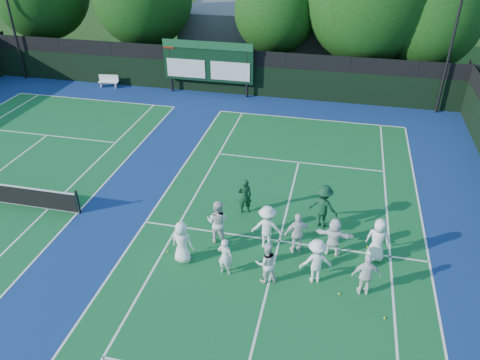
# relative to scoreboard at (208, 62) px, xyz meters

# --- Properties ---
(ground) EXTENTS (120.00, 120.00, 0.00)m
(ground) POSITION_rel_scoreboard_xyz_m (7.01, -15.59, -2.19)
(ground) COLOR #17330E
(ground) RESTS_ON ground
(court_apron) EXTENTS (34.00, 32.00, 0.01)m
(court_apron) POSITION_rel_scoreboard_xyz_m (1.01, -14.59, -2.19)
(court_apron) COLOR navy
(court_apron) RESTS_ON ground
(near_court) EXTENTS (11.05, 23.85, 0.01)m
(near_court) POSITION_rel_scoreboard_xyz_m (7.01, -14.59, -2.18)
(near_court) COLOR #125928
(near_court) RESTS_ON ground
(back_fence) EXTENTS (34.00, 0.08, 3.00)m
(back_fence) POSITION_rel_scoreboard_xyz_m (1.01, 0.41, -0.83)
(back_fence) COLOR black
(back_fence) RESTS_ON ground
(scoreboard) EXTENTS (6.00, 0.21, 3.55)m
(scoreboard) POSITION_rel_scoreboard_xyz_m (0.00, 0.00, 0.00)
(scoreboard) COLOR black
(scoreboard) RESTS_ON ground
(clubhouse) EXTENTS (18.00, 6.00, 4.00)m
(clubhouse) POSITION_rel_scoreboard_xyz_m (5.01, 8.41, -0.19)
(clubhouse) COLOR #5D5D62
(clubhouse) RESTS_ON ground
(light_pole_right) EXTENTS (1.20, 0.30, 10.12)m
(light_pole_right) POSITION_rel_scoreboard_xyz_m (14.51, 0.11, 4.11)
(light_pole_right) COLOR black
(light_pole_right) RESTS_ON ground
(bench) EXTENTS (1.40, 0.53, 0.86)m
(bench) POSITION_rel_scoreboard_xyz_m (-7.16, -0.22, -1.73)
(bench) COLOR white
(bench) RESTS_ON ground
(tree_b) EXTENTS (6.99, 6.99, 8.80)m
(tree_b) POSITION_rel_scoreboard_xyz_m (-5.66, 3.99, 2.93)
(tree_b) COLOR black
(tree_b) RESTS_ON ground
(tree_c) EXTENTS (5.65, 5.65, 7.55)m
(tree_c) POSITION_rel_scoreboard_xyz_m (3.90, 3.99, 2.38)
(tree_c) COLOR black
(tree_c) RESTS_ON ground
(tree_d) EXTENTS (8.19, 8.19, 9.84)m
(tree_d) POSITION_rel_scoreboard_xyz_m (9.96, 3.99, 3.34)
(tree_d) COLOR black
(tree_d) RESTS_ON ground
(tree_e) EXTENTS (6.44, 6.44, 7.94)m
(tree_e) POSITION_rel_scoreboard_xyz_m (13.82, 3.99, 2.36)
(tree_e) COLOR black
(tree_e) RESTS_ON ground
(tennis_ball_0) EXTENTS (0.07, 0.07, 0.07)m
(tennis_ball_0) POSITION_rel_scoreboard_xyz_m (3.07, -16.16, -2.16)
(tennis_ball_0) COLOR yellow
(tennis_ball_0) RESTS_ON ground
(tennis_ball_1) EXTENTS (0.07, 0.07, 0.07)m
(tennis_ball_1) POSITION_rel_scoreboard_xyz_m (10.31, -14.22, -2.16)
(tennis_ball_1) COLOR yellow
(tennis_ball_1) RESTS_ON ground
(tennis_ball_2) EXTENTS (0.07, 0.07, 0.07)m
(tennis_ball_2) POSITION_rel_scoreboard_xyz_m (10.82, -17.70, -2.16)
(tennis_ball_2) COLOR yellow
(tennis_ball_2) RESTS_ON ground
(tennis_ball_5) EXTENTS (0.07, 0.07, 0.07)m
(tennis_ball_5) POSITION_rel_scoreboard_xyz_m (9.39, -16.95, -2.16)
(tennis_ball_5) COLOR yellow
(tennis_ball_5) RESTS_ON ground
(player_front_0) EXTENTS (0.88, 0.63, 1.66)m
(player_front_0) POSITION_rel_scoreboard_xyz_m (3.79, -16.46, -1.36)
(player_front_0) COLOR white
(player_front_0) RESTS_ON ground
(player_front_1) EXTENTS (0.58, 0.43, 1.48)m
(player_front_1) POSITION_rel_scoreboard_xyz_m (5.44, -16.76, -1.45)
(player_front_1) COLOR white
(player_front_1) RESTS_ON ground
(player_front_2) EXTENTS (0.93, 0.84, 1.58)m
(player_front_2) POSITION_rel_scoreboard_xyz_m (6.89, -16.82, -1.40)
(player_front_2) COLOR white
(player_front_2) RESTS_ON ground
(player_front_3) EXTENTS (1.23, 0.91, 1.70)m
(player_front_3) POSITION_rel_scoreboard_xyz_m (8.51, -16.44, -1.34)
(player_front_3) COLOR white
(player_front_3) RESTS_ON ground
(player_front_4) EXTENTS (0.99, 0.54, 1.60)m
(player_front_4) POSITION_rel_scoreboard_xyz_m (10.15, -16.70, -1.39)
(player_front_4) COLOR white
(player_front_4) RESTS_ON ground
(player_back_0) EXTENTS (0.94, 0.77, 1.80)m
(player_back_0) POSITION_rel_scoreboard_xyz_m (4.72, -15.08, -1.29)
(player_back_0) COLOR silver
(player_back_0) RESTS_ON ground
(player_back_1) EXTENTS (1.19, 0.74, 1.77)m
(player_back_1) POSITION_rel_scoreboard_xyz_m (6.58, -14.98, -1.31)
(player_back_1) COLOR white
(player_back_1) RESTS_ON ground
(player_back_2) EXTENTS (1.07, 0.77, 1.69)m
(player_back_2) POSITION_rel_scoreboard_xyz_m (7.72, -15.05, -1.34)
(player_back_2) COLOR silver
(player_back_2) RESTS_ON ground
(player_back_3) EXTENTS (1.45, 0.54, 1.54)m
(player_back_3) POSITION_rel_scoreboard_xyz_m (9.02, -14.88, -1.42)
(player_back_3) COLOR white
(player_back_3) RESTS_ON ground
(player_back_4) EXTENTS (0.95, 0.74, 1.71)m
(player_back_4) POSITION_rel_scoreboard_xyz_m (10.56, -14.81, -1.34)
(player_back_4) COLOR white
(player_back_4) RESTS_ON ground
(coach_left) EXTENTS (0.68, 0.57, 1.59)m
(coach_left) POSITION_rel_scoreboard_xyz_m (5.30, -12.98, -1.40)
(coach_left) COLOR #0F371D
(coach_left) RESTS_ON ground
(coach_right) EXTENTS (1.36, 1.03, 1.86)m
(coach_right) POSITION_rel_scoreboard_xyz_m (8.51, -13.23, -1.26)
(coach_right) COLOR #0F3A21
(coach_right) RESTS_ON ground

